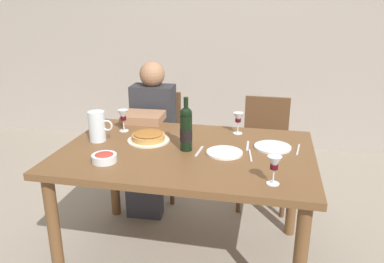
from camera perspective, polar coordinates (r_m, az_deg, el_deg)
ground_plane at (r=2.66m, az=-0.79°, el=-18.17°), size 8.00×8.00×0.00m
back_wall at (r=4.32m, az=5.93°, el=16.10°), size 8.00×0.10×2.80m
dining_table at (r=2.32m, az=-0.86°, el=-4.88°), size 1.50×1.00×0.76m
wine_bottle at (r=2.24m, az=-0.97°, el=0.44°), size 0.07×0.07×0.32m
water_pitcher at (r=2.48m, az=-13.96°, el=0.51°), size 0.16×0.10×0.19m
baked_tart at (r=2.43m, az=-6.52°, el=-0.81°), size 0.27×0.27×0.06m
salad_bowl at (r=2.16m, az=-12.97°, el=-3.79°), size 0.14×0.14×0.05m
wine_glass_left_diner at (r=1.87m, az=12.19°, el=-4.81°), size 0.07×0.07×0.15m
wine_glass_right_diner at (r=2.62m, az=-10.25°, el=2.28°), size 0.07×0.07×0.15m
wine_glass_centre at (r=2.55m, az=6.91°, el=1.93°), size 0.07×0.07×0.14m
dinner_plate_left_setting at (r=2.23m, az=4.87°, el=-3.16°), size 0.21×0.21×0.01m
dinner_plate_right_setting at (r=2.36m, az=11.95°, el=-2.29°), size 0.22×0.22×0.01m
fork_left_setting at (r=2.26m, az=1.09°, el=-2.96°), size 0.03×0.16×0.00m
knife_left_setting at (r=2.22m, az=8.71°, el=-3.52°), size 0.03×0.18×0.00m
knife_right_setting at (r=2.37m, az=15.57°, el=-2.60°), size 0.03×0.18×0.00m
spoon_right_setting at (r=2.36m, az=8.31°, el=-2.12°), size 0.02×0.16×0.00m
chair_left at (r=3.30m, az=-5.07°, el=-0.78°), size 0.42×0.42×0.87m
diner_left at (r=3.04m, az=-6.25°, el=-0.13°), size 0.35×0.51×1.16m
chair_right at (r=3.16m, az=10.81°, el=-1.96°), size 0.41×0.41×0.87m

